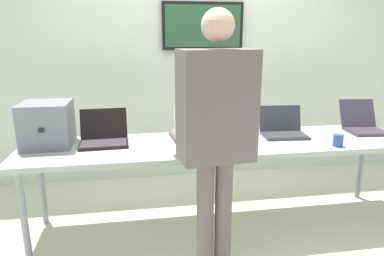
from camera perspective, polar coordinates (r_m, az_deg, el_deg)
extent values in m
cube|color=beige|center=(3.09, 4.47, -15.70)|extent=(8.00, 8.00, 0.04)
cube|color=silver|center=(3.76, 0.79, 12.08)|extent=(8.00, 0.06, 2.72)
cube|color=black|center=(3.71, 1.81, 16.56)|extent=(0.85, 0.05, 0.48)
cube|color=#2B5432|center=(3.70, 1.86, 16.57)|extent=(0.79, 0.02, 0.42)
cube|color=#A3ACA2|center=(2.78, 4.78, -2.72)|extent=(3.14, 0.70, 0.04)
cylinder|color=gray|center=(2.74, -26.20, -12.84)|extent=(0.05, 0.05, 0.69)
cylinder|color=gray|center=(3.18, -23.67, -8.70)|extent=(0.05, 0.05, 0.69)
cylinder|color=gray|center=(3.73, 26.26, -5.50)|extent=(0.05, 0.05, 0.69)
cube|color=slate|center=(2.86, -22.90, 0.57)|extent=(0.36, 0.34, 0.34)
cube|color=black|center=(2.69, -23.75, -0.38)|extent=(0.04, 0.01, 0.03)
cube|color=black|center=(2.77, -14.40, -2.60)|extent=(0.38, 0.27, 0.02)
cube|color=#322A31|center=(2.76, -14.43, -2.44)|extent=(0.35, 0.22, 0.00)
cube|color=black|center=(2.90, -14.45, 0.75)|extent=(0.38, 0.12, 0.23)
cube|color=#226034|center=(2.91, -14.44, 0.74)|extent=(0.35, 0.10, 0.20)
cube|color=#B2B3B5|center=(2.79, 1.13, -1.98)|extent=(0.36, 0.27, 0.02)
cube|color=#302F2D|center=(2.78, 1.18, -1.82)|extent=(0.34, 0.21, 0.00)
cube|color=#B2B3B5|center=(2.94, 0.53, 1.35)|extent=(0.36, 0.14, 0.23)
cube|color=black|center=(2.95, 0.52, 1.33)|extent=(0.33, 0.12, 0.20)
cube|color=#35363E|center=(3.01, 15.14, -1.25)|extent=(0.38, 0.25, 0.02)
cube|color=#2B2E2C|center=(2.99, 15.23, -1.09)|extent=(0.35, 0.20, 0.00)
cube|color=#35363E|center=(3.11, 14.39, 1.58)|extent=(0.37, 0.10, 0.22)
cube|color=black|center=(3.11, 14.37, 1.58)|extent=(0.34, 0.08, 0.19)
cube|color=#3A3441|center=(3.40, 27.03, -0.53)|extent=(0.35, 0.29, 0.02)
cube|color=#342F34|center=(3.39, 27.17, -0.40)|extent=(0.31, 0.24, 0.00)
cube|color=#3A3441|center=(3.53, 25.75, 2.27)|extent=(0.33, 0.15, 0.24)
cube|color=navy|center=(3.53, 25.72, 2.26)|extent=(0.30, 0.13, 0.21)
cylinder|color=#655B5B|center=(2.28, 2.19, -15.00)|extent=(0.12, 0.12, 0.83)
cylinder|color=#655B5B|center=(2.32, 5.20, -14.54)|extent=(0.12, 0.12, 0.83)
cube|color=#655B5B|center=(2.03, 4.06, 3.68)|extent=(0.47, 0.31, 0.66)
sphere|color=beige|center=(1.99, 4.31, 16.67)|extent=(0.19, 0.19, 0.19)
cylinder|color=#655B5B|center=(2.33, -2.27, -1.88)|extent=(0.10, 0.33, 0.07)
cylinder|color=#655B5B|center=(2.42, 5.37, -1.27)|extent=(0.10, 0.33, 0.07)
cylinder|color=#2B4D94|center=(2.88, 23.09, -1.89)|extent=(0.08, 0.08, 0.09)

